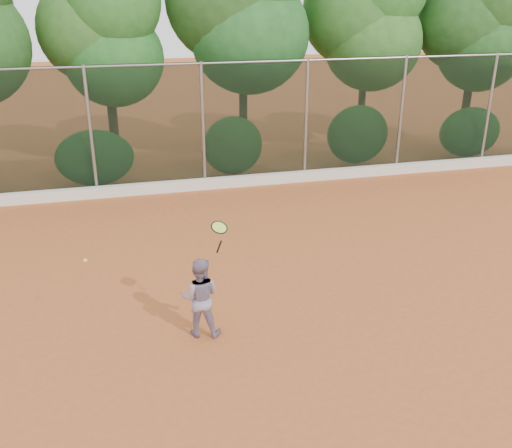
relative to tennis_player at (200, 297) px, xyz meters
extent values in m
plane|color=#B2592A|center=(1.30, 0.44, -0.68)|extent=(80.00, 80.00, 0.00)
cube|color=silver|center=(1.30, 7.26, -0.53)|extent=(24.00, 0.20, 0.30)
imported|color=gray|center=(0.00, 0.00, 0.00)|extent=(0.78, 0.68, 1.36)
cube|color=black|center=(1.30, 7.44, 1.07)|extent=(24.00, 0.01, 3.50)
cylinder|color=gray|center=(1.30, 7.44, 2.77)|extent=(24.00, 0.06, 0.06)
cylinder|color=gray|center=(-1.70, 7.44, 1.07)|extent=(0.09, 0.09, 3.50)
cylinder|color=gray|center=(1.30, 7.44, 1.07)|extent=(0.09, 0.09, 3.50)
cylinder|color=gray|center=(4.30, 7.44, 1.07)|extent=(0.09, 0.09, 3.50)
cylinder|color=gray|center=(7.30, 7.44, 1.07)|extent=(0.09, 0.09, 3.50)
cylinder|color=gray|center=(10.30, 7.44, 1.07)|extent=(0.09, 0.09, 3.50)
cylinder|color=#3D2317|center=(-1.10, 9.74, 0.52)|extent=(0.28, 0.28, 2.40)
ellipsoid|color=#215F20|center=(-0.90, 9.64, 2.72)|extent=(2.90, 2.40, 2.80)
ellipsoid|color=#2A591E|center=(-1.40, 9.94, 3.52)|extent=(3.20, 2.70, 3.10)
ellipsoid|color=#256021|center=(-0.80, 9.44, 4.32)|extent=(2.70, 2.30, 2.90)
cylinder|color=#3E2C17|center=(2.90, 9.44, 0.82)|extent=(0.26, 0.26, 3.00)
ellipsoid|color=#2D772D|center=(3.10, 9.34, 3.32)|extent=(3.60, 3.00, 3.50)
cylinder|color=#482E1B|center=(7.00, 9.64, 0.67)|extent=(0.24, 0.24, 2.70)
ellipsoid|color=#2B5C1F|center=(7.20, 9.54, 3.02)|extent=(3.20, 2.70, 3.10)
ellipsoid|color=#25581E|center=(6.70, 9.84, 3.92)|extent=(3.50, 2.90, 3.40)
cylinder|color=#3B2516|center=(10.70, 9.24, 0.57)|extent=(0.28, 0.28, 2.50)
ellipsoid|color=#2F6928|center=(10.90, 9.14, 2.82)|extent=(3.00, 2.50, 2.90)
ellipsoid|color=#2F6426|center=(10.40, 9.44, 3.62)|extent=(3.30, 2.80, 3.20)
ellipsoid|color=#2D6F2A|center=(-1.70, 8.24, 0.17)|extent=(2.20, 1.16, 1.60)
ellipsoid|color=#37702A|center=(2.30, 8.24, 0.27)|extent=(1.80, 1.04, 1.76)
ellipsoid|color=#326D29|center=(6.30, 8.24, 0.37)|extent=(2.00, 1.10, 1.84)
ellipsoid|color=#2F712B|center=(10.30, 8.24, 0.22)|extent=(2.16, 1.12, 1.64)
cylinder|color=black|center=(0.32, -0.12, 0.91)|extent=(0.09, 0.15, 0.25)
torus|color=black|center=(0.32, -0.18, 1.26)|extent=(0.34, 0.33, 0.15)
cylinder|color=#C9EB45|center=(0.32, -0.18, 1.26)|extent=(0.29, 0.27, 0.11)
sphere|color=#D6F036|center=(-1.71, 0.20, 0.77)|extent=(0.06, 0.06, 0.06)
camera|label=1|loc=(-1.08, -8.02, 4.61)|focal=40.00mm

